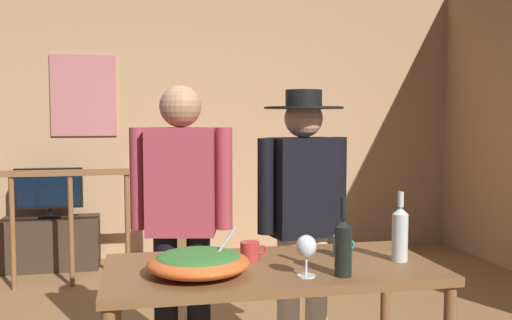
% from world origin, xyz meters
% --- Properties ---
extents(back_wall, '(6.21, 0.10, 2.86)m').
position_xyz_m(back_wall, '(0.00, 2.88, 1.43)').
color(back_wall, tan).
rests_on(back_wall, ground_plane).
extents(framed_picture, '(0.64, 0.03, 0.81)m').
position_xyz_m(framed_picture, '(-0.93, 2.82, 1.67)').
color(framed_picture, '#B86A68').
extents(stair_railing, '(2.91, 0.10, 1.06)m').
position_xyz_m(stair_railing, '(-1.00, 1.86, 0.65)').
color(stair_railing, brown).
rests_on(stair_railing, ground_plane).
extents(tv_console, '(0.90, 0.40, 0.49)m').
position_xyz_m(tv_console, '(-1.24, 2.53, 0.25)').
color(tv_console, '#38281E').
rests_on(tv_console, ground_plane).
extents(flat_screen_tv, '(0.62, 0.12, 0.48)m').
position_xyz_m(flat_screen_tv, '(-1.24, 2.49, 0.78)').
color(flat_screen_tv, black).
rests_on(flat_screen_tv, tv_console).
extents(serving_table, '(1.44, 0.70, 0.81)m').
position_xyz_m(serving_table, '(0.17, -0.77, 0.72)').
color(serving_table, brown).
rests_on(serving_table, ground_plane).
extents(salad_bowl, '(0.42, 0.42, 0.22)m').
position_xyz_m(salad_bowl, '(-0.16, -0.86, 0.86)').
color(salad_bowl, '#DB5B23').
rests_on(salad_bowl, serving_table).
extents(wine_glass, '(0.08, 0.08, 0.17)m').
position_xyz_m(wine_glass, '(0.27, -0.98, 0.93)').
color(wine_glass, silver).
rests_on(wine_glass, serving_table).
extents(wine_bottle_clear, '(0.07, 0.07, 0.31)m').
position_xyz_m(wine_bottle_clear, '(0.75, -0.82, 0.94)').
color(wine_bottle_clear, silver).
rests_on(wine_bottle_clear, serving_table).
extents(wine_bottle_dark, '(0.07, 0.07, 0.32)m').
position_xyz_m(wine_bottle_dark, '(0.42, -1.00, 0.93)').
color(wine_bottle_dark, black).
rests_on(wine_bottle_dark, serving_table).
extents(mug_red, '(0.12, 0.09, 0.09)m').
position_xyz_m(mug_red, '(0.09, -0.68, 0.85)').
color(mug_red, '#B7332D').
rests_on(mug_red, serving_table).
extents(mug_teal, '(0.11, 0.07, 0.10)m').
position_xyz_m(mug_teal, '(0.52, -0.68, 0.86)').
color(mug_teal, teal).
rests_on(mug_teal, serving_table).
extents(person_standing_left, '(0.55, 0.29, 1.63)m').
position_xyz_m(person_standing_left, '(-0.17, -0.09, 0.96)').
color(person_standing_left, black).
rests_on(person_standing_left, ground_plane).
extents(person_standing_right, '(0.55, 0.44, 1.61)m').
position_xyz_m(person_standing_right, '(0.51, -0.09, 0.95)').
color(person_standing_right, beige).
rests_on(person_standing_right, ground_plane).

